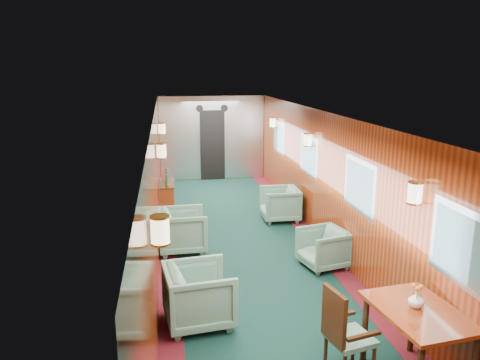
{
  "coord_description": "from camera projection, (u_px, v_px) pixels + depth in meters",
  "views": [
    {
      "loc": [
        -1.33,
        -7.35,
        3.15
      ],
      "look_at": [
        0.0,
        0.88,
        1.15
      ],
      "focal_mm": 35.0,
      "sensor_mm": 36.0,
      "label": 1
    }
  ],
  "objects": [
    {
      "name": "armchair_right_far",
      "position": [
        280.0,
        204.0,
        9.88
      ],
      "size": [
        0.79,
        0.77,
        0.71
      ],
      "primitive_type": "imported",
      "rotation": [
        0.0,
        0.0,
        -1.59
      ],
      "color": "#214E40",
      "rests_on": "ground"
    },
    {
      "name": "side_chair",
      "position": [
        343.0,
        330.0,
        4.78
      ],
      "size": [
        0.53,
        0.55,
        1.0
      ],
      "rotation": [
        0.0,
        0.0,
        0.22
      ],
      "color": "#214E40",
      "rests_on": "ground"
    },
    {
      "name": "windows_right",
      "position": [
        330.0,
        168.0,
        8.13
      ],
      "size": [
        0.02,
        8.6,
        0.8
      ],
      "color": "#A5A8AB",
      "rests_on": "ground"
    },
    {
      "name": "armchair_left_near",
      "position": [
        199.0,
        295.0,
        5.85
      ],
      "size": [
        0.93,
        0.91,
        0.76
      ],
      "primitive_type": "imported",
      "rotation": [
        0.0,
        0.0,
        1.69
      ],
      "color": "#214E40",
      "rests_on": "ground"
    },
    {
      "name": "bulkhead",
      "position": [
        212.0,
        138.0,
        13.4
      ],
      "size": [
        2.98,
        0.17,
        2.39
      ],
      "color": "silver",
      "rests_on": "ground"
    },
    {
      "name": "room",
      "position": [
        249.0,
        164.0,
        7.62
      ],
      "size": [
        12.0,
        12.1,
        2.4
      ],
      "color": "black",
      "rests_on": "ground"
    },
    {
      "name": "credenza",
      "position": [
        167.0,
        202.0,
        9.69
      ],
      "size": [
        0.3,
        0.97,
        1.14
      ],
      "color": "maroon",
      "rests_on": "ground"
    },
    {
      "name": "armchair_right_near",
      "position": [
        323.0,
        248.0,
        7.55
      ],
      "size": [
        0.84,
        0.82,
        0.64
      ],
      "primitive_type": "imported",
      "rotation": [
        0.0,
        0.0,
        -1.34
      ],
      "color": "#214E40",
      "rests_on": "ground"
    },
    {
      "name": "flower_vase",
      "position": [
        416.0,
        300.0,
        4.68
      ],
      "size": [
        0.21,
        0.21,
        0.17
      ],
      "primitive_type": "imported",
      "rotation": [
        0.0,
        0.0,
        0.38
      ],
      "color": "beige",
      "rests_on": "dining_table"
    },
    {
      "name": "armchair_left_far",
      "position": [
        183.0,
        230.0,
        8.2
      ],
      "size": [
        0.85,
        0.83,
        0.76
      ],
      "primitive_type": "imported",
      "rotation": [
        0.0,
        0.0,
        1.6
      ],
      "color": "#214E40",
      "rests_on": "ground"
    },
    {
      "name": "wall_sconces",
      "position": [
        243.0,
        148.0,
        8.13
      ],
      "size": [
        2.97,
        7.97,
        0.25
      ],
      "color": "beige",
      "rests_on": "ground"
    },
    {
      "name": "dining_table",
      "position": [
        418.0,
        322.0,
        4.68
      ],
      "size": [
        0.88,
        1.16,
        0.81
      ],
      "rotation": [
        0.0,
        0.0,
        0.12
      ],
      "color": "maroon",
      "rests_on": "ground"
    }
  ]
}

